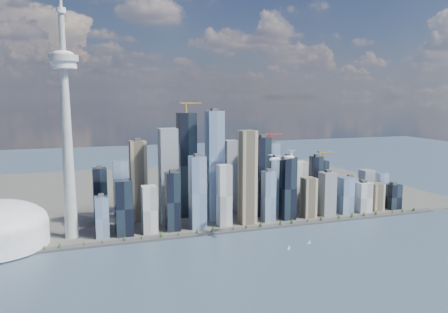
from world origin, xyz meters
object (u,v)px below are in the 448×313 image
object	(u,v)px
airplane	(282,158)
needle_tower	(66,121)
sailboat_west	(289,248)
sailboat_east	(309,242)

from	to	relation	value
airplane	needle_tower	bearing A→B (deg)	140.15
sailboat_west	sailboat_east	distance (m)	54.43
needle_tower	sailboat_west	size ratio (longest dim) A/B	62.38
needle_tower	sailboat_west	xyz separation A→B (m)	(384.49, -195.78, -233.01)
sailboat_west	sailboat_east	bearing A→B (deg)	5.20
sailboat_east	sailboat_west	bearing A→B (deg)	-156.54
needle_tower	airplane	bearing A→B (deg)	-19.63
needle_tower	sailboat_east	bearing A→B (deg)	-22.44
sailboat_west	sailboat_east	world-z (taller)	sailboat_east
needle_tower	sailboat_east	distance (m)	526.61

